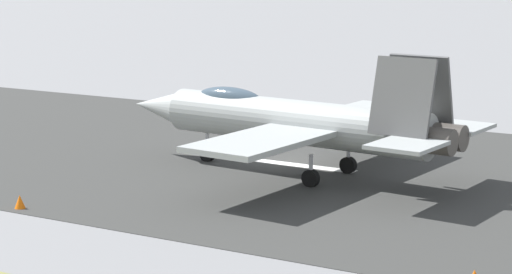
% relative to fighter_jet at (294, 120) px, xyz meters
% --- Properties ---
extents(ground_plane, '(400.00, 400.00, 0.00)m').
position_rel_fighter_jet_xyz_m(ground_plane, '(1.65, -1.76, -2.46)').
color(ground_plane, gray).
extents(runway_strip, '(240.00, 26.00, 0.02)m').
position_rel_fighter_jet_xyz_m(runway_strip, '(1.63, -1.76, -2.45)').
color(runway_strip, '#363735').
rests_on(runway_strip, ground).
extents(fighter_jet, '(17.61, 15.12, 5.66)m').
position_rel_fighter_jet_xyz_m(fighter_jet, '(0.00, 0.00, 0.00)').
color(fighter_jet, '#A1A6A5').
rests_on(fighter_jet, ground).
extents(marker_cone_mid, '(0.44, 0.44, 0.55)m').
position_rel_fighter_jet_xyz_m(marker_cone_mid, '(6.34, 10.65, -2.18)').
color(marker_cone_mid, orange).
rests_on(marker_cone_mid, ground).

